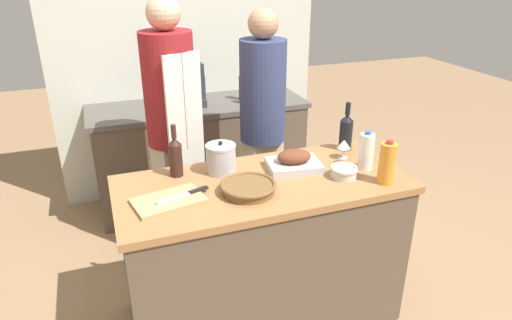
% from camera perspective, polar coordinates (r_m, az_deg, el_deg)
% --- Properties ---
extents(ground_plane, '(12.00, 12.00, 0.00)m').
position_cam_1_polar(ground_plane, '(2.94, 0.73, -18.41)').
color(ground_plane, '#9E7A56').
extents(kitchen_island, '(1.55, 0.70, 0.89)m').
position_cam_1_polar(kitchen_island, '(2.66, 0.78, -11.28)').
color(kitchen_island, brown).
rests_on(kitchen_island, ground_plane).
extents(back_counter, '(1.76, 0.60, 0.88)m').
position_cam_1_polar(back_counter, '(3.92, -6.93, 0.80)').
color(back_counter, brown).
rests_on(back_counter, ground_plane).
extents(back_wall, '(2.26, 0.10, 2.55)m').
position_cam_1_polar(back_wall, '(4.01, -8.74, 13.68)').
color(back_wall, silver).
rests_on(back_wall, ground_plane).
extents(roasting_pan, '(0.32, 0.26, 0.12)m').
position_cam_1_polar(roasting_pan, '(2.55, 4.76, -0.23)').
color(roasting_pan, '#BCBCC1').
rests_on(roasting_pan, kitchen_island).
extents(wicker_basket, '(0.29, 0.29, 0.05)m').
position_cam_1_polar(wicker_basket, '(2.30, -0.98, -3.43)').
color(wicker_basket, brown).
rests_on(wicker_basket, kitchen_island).
extents(cutting_board, '(0.37, 0.27, 0.02)m').
position_cam_1_polar(cutting_board, '(2.26, -10.89, -5.01)').
color(cutting_board, tan).
rests_on(cutting_board, kitchen_island).
extents(stock_pot, '(0.17, 0.17, 0.19)m').
position_cam_1_polar(stock_pot, '(2.50, -4.40, 0.19)').
color(stock_pot, '#B7B7BC').
rests_on(stock_pot, kitchen_island).
extents(mixing_bowl, '(0.15, 0.15, 0.06)m').
position_cam_1_polar(mixing_bowl, '(2.50, 10.95, -1.39)').
color(mixing_bowl, beige).
rests_on(mixing_bowl, kitchen_island).
extents(juice_jug, '(0.09, 0.09, 0.24)m').
position_cam_1_polar(juice_jug, '(2.46, 16.08, -0.38)').
color(juice_jug, orange).
rests_on(juice_jug, kitchen_island).
extents(milk_jug, '(0.08, 0.08, 0.22)m').
position_cam_1_polar(milk_jug, '(2.60, 13.62, 1.06)').
color(milk_jug, white).
rests_on(milk_jug, kitchen_island).
extents(wine_bottle_green, '(0.08, 0.08, 0.30)m').
position_cam_1_polar(wine_bottle_green, '(2.84, 11.20, 3.57)').
color(wine_bottle_green, black).
rests_on(wine_bottle_green, kitchen_island).
extents(wine_bottle_dark, '(0.07, 0.07, 0.29)m').
position_cam_1_polar(wine_bottle_dark, '(2.48, -10.03, 0.51)').
color(wine_bottle_dark, '#381E19').
rests_on(wine_bottle_dark, kitchen_island).
extents(wine_glass_left, '(0.08, 0.08, 0.11)m').
position_cam_1_polar(wine_glass_left, '(2.72, 10.92, 1.90)').
color(wine_glass_left, silver).
rests_on(wine_glass_left, kitchen_island).
extents(knife_chef, '(0.28, 0.11, 0.01)m').
position_cam_1_polar(knife_chef, '(2.28, -8.90, -4.28)').
color(knife_chef, '#B7B7BC').
rests_on(knife_chef, cutting_board).
extents(stand_mixer, '(0.18, 0.14, 0.34)m').
position_cam_1_polar(stand_mixer, '(3.67, -7.82, 8.78)').
color(stand_mixer, '#333842').
rests_on(stand_mixer, back_counter).
extents(condiment_bottle_tall, '(0.06, 0.06, 0.21)m').
position_cam_1_polar(condiment_bottle_tall, '(3.72, -1.00, 8.47)').
color(condiment_bottle_tall, '#234C28').
rests_on(condiment_bottle_tall, back_counter).
extents(condiment_bottle_short, '(0.06, 0.06, 0.22)m').
position_cam_1_polar(condiment_bottle_short, '(3.83, -1.68, 9.04)').
color(condiment_bottle_short, '#332D28').
rests_on(condiment_bottle_short, back_counter).
extents(person_cook_aproned, '(0.35, 0.37, 1.79)m').
position_cam_1_polar(person_cook_aproned, '(3.01, -10.41, 4.62)').
color(person_cook_aproned, beige).
rests_on(person_cook_aproned, ground_plane).
extents(person_cook_guest, '(0.31, 0.31, 1.70)m').
position_cam_1_polar(person_cook_guest, '(3.15, 0.83, 4.91)').
color(person_cook_guest, beige).
rests_on(person_cook_guest, ground_plane).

